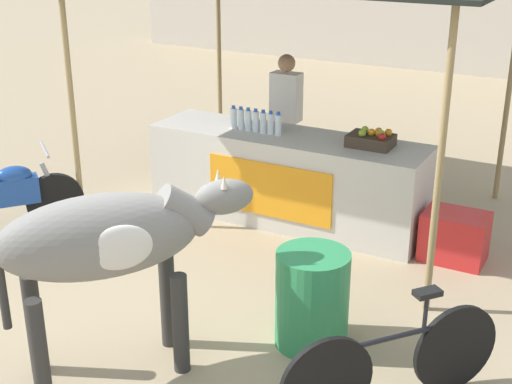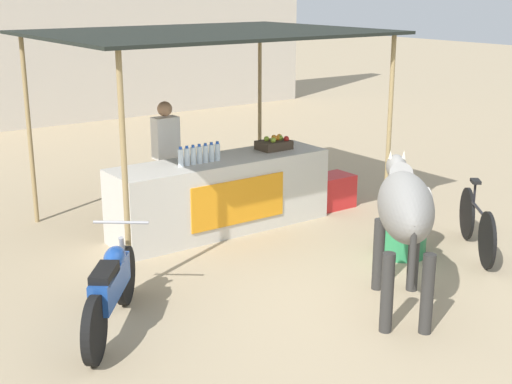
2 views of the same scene
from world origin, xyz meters
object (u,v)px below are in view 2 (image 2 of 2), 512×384
at_px(cooler_box, 332,191).
at_px(bicycle_leaning, 477,224).
at_px(stall_counter, 221,194).
at_px(vendor_behind_counter, 167,160).
at_px(water_barrel, 403,224).
at_px(motorcycle_parked, 111,287).
at_px(cow, 405,209).
at_px(fruit_crate, 274,144).

height_order(cooler_box, bicycle_leaning, bicycle_leaning).
relative_size(stall_counter, vendor_behind_counter, 1.82).
distance_m(water_barrel, bicycle_leaning, 0.92).
relative_size(stall_counter, cooler_box, 5.00).
bearing_deg(vendor_behind_counter, bicycle_leaning, -53.25).
bearing_deg(vendor_behind_counter, motorcycle_parked, -128.13).
distance_m(water_barrel, motorcycle_parked, 3.65).
xyz_separation_m(cooler_box, cow, (-1.70, -2.95, 0.79)).
height_order(water_barrel, motorcycle_parked, motorcycle_parked).
bearing_deg(cooler_box, cow, -119.98).
bearing_deg(bicycle_leaning, stall_counter, 129.23).
relative_size(stall_counter, fruit_crate, 6.82).
relative_size(cooler_box, cow, 0.37).
xyz_separation_m(stall_counter, motorcycle_parked, (-2.40, -1.81, -0.05)).
bearing_deg(cow, fruit_crate, 76.23).
height_order(stall_counter, vendor_behind_counter, vendor_behind_counter).
bearing_deg(bicycle_leaning, water_barrel, 151.12).
distance_m(vendor_behind_counter, water_barrel, 3.28).
xyz_separation_m(water_barrel, motorcycle_parked, (-3.64, 0.25, 0.04)).
bearing_deg(water_barrel, stall_counter, 121.06).
xyz_separation_m(cow, bicycle_leaning, (1.89, 0.55, -0.69)).
relative_size(cow, motorcycle_parked, 1.11).
bearing_deg(water_barrel, motorcycle_parked, 176.13).
bearing_deg(fruit_crate, motorcycle_parked, -150.60).
bearing_deg(cooler_box, water_barrel, -107.30).
relative_size(water_barrel, motorcycle_parked, 0.53).
distance_m(motorcycle_parked, bicycle_leaning, 4.50).
relative_size(fruit_crate, vendor_behind_counter, 0.27).
xyz_separation_m(fruit_crate, cooler_box, (0.94, -0.15, -0.79)).
relative_size(fruit_crate, cow, 0.27).
bearing_deg(cow, stall_counter, 92.81).
distance_m(stall_counter, fruit_crate, 1.07).
bearing_deg(stall_counter, water_barrel, -58.94).
bearing_deg(cow, water_barrel, 42.19).
bearing_deg(cow, bicycle_leaning, 16.10).
bearing_deg(vendor_behind_counter, water_barrel, -59.93).
xyz_separation_m(vendor_behind_counter, cooler_box, (2.24, -0.85, -0.61)).
height_order(fruit_crate, vendor_behind_counter, vendor_behind_counter).
xyz_separation_m(water_barrel, cow, (-1.09, -0.99, 0.65)).
distance_m(stall_counter, cooler_box, 1.87).
bearing_deg(water_barrel, cow, -137.81).
distance_m(fruit_crate, cooler_box, 1.24).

